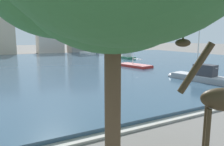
{
  "coord_description": "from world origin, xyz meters",
  "views": [
    {
      "loc": [
        -6.47,
        0.32,
        4.58
      ],
      "look_at": [
        0.1,
        12.9,
        2.2
      ],
      "focal_mm": 33.55,
      "sensor_mm": 36.0,
      "label": 1
    }
  ],
  "objects_px": {
    "sailboat_green": "(125,57)",
    "sailboat_red": "(132,66)",
    "sailboat_grey": "(197,77)",
    "giraffe_statue": "(222,102)",
    "sailboat_white": "(87,53)"
  },
  "relations": [
    {
      "from": "sailboat_green",
      "to": "sailboat_red",
      "type": "xyz_separation_m",
      "value": [
        -5.99,
        -12.06,
        -0.26
      ]
    },
    {
      "from": "giraffe_statue",
      "to": "sailboat_white",
      "type": "relative_size",
      "value": 0.71
    },
    {
      "from": "giraffe_statue",
      "to": "sailboat_red",
      "type": "relative_size",
      "value": 0.73
    },
    {
      "from": "giraffe_statue",
      "to": "sailboat_red",
      "type": "xyz_separation_m",
      "value": [
        10.74,
        22.14,
        -2.04
      ]
    },
    {
      "from": "sailboat_white",
      "to": "sailboat_grey",
      "type": "relative_size",
      "value": 0.72
    },
    {
      "from": "sailboat_white",
      "to": "sailboat_red",
      "type": "height_order",
      "value": "sailboat_red"
    },
    {
      "from": "sailboat_grey",
      "to": "sailboat_green",
      "type": "bearing_deg",
      "value": 76.24
    },
    {
      "from": "giraffe_statue",
      "to": "sailboat_white",
      "type": "height_order",
      "value": "sailboat_white"
    },
    {
      "from": "giraffe_statue",
      "to": "sailboat_green",
      "type": "height_order",
      "value": "sailboat_green"
    },
    {
      "from": "sailboat_green",
      "to": "sailboat_white",
      "type": "height_order",
      "value": "sailboat_green"
    },
    {
      "from": "sailboat_white",
      "to": "sailboat_grey",
      "type": "xyz_separation_m",
      "value": [
        -2.61,
        -38.59,
        0.21
      ]
    },
    {
      "from": "sailboat_green",
      "to": "sailboat_grey",
      "type": "xyz_separation_m",
      "value": [
        -5.87,
        -23.96,
        0.04
      ]
    },
    {
      "from": "sailboat_green",
      "to": "sailboat_red",
      "type": "height_order",
      "value": "sailboat_green"
    },
    {
      "from": "sailboat_white",
      "to": "sailboat_grey",
      "type": "bearing_deg",
      "value": -93.87
    },
    {
      "from": "sailboat_green",
      "to": "sailboat_white",
      "type": "distance_m",
      "value": 14.99
    }
  ]
}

